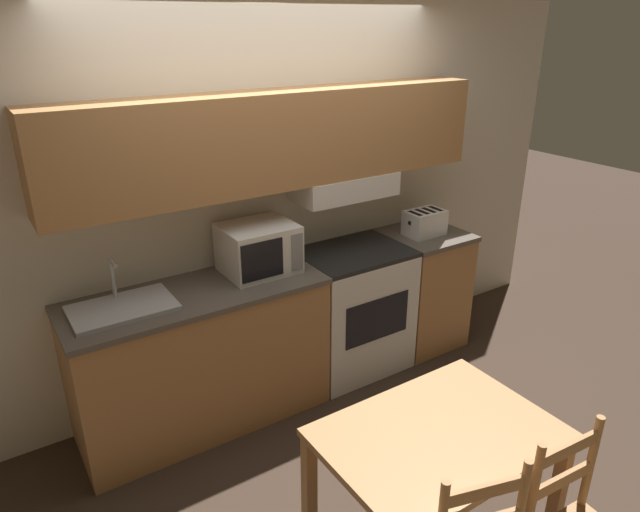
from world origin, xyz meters
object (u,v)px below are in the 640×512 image
object	(u,v)px
microwave	(258,248)
sink_basin	(122,307)
stove_range	(352,310)
toaster	(425,223)
dining_table	(437,452)

from	to	relation	value
microwave	sink_basin	bearing A→B (deg)	-176.02
stove_range	toaster	distance (m)	0.84
toaster	sink_basin	distance (m)	2.22
microwave	toaster	bearing A→B (deg)	-3.70
stove_range	sink_basin	xyz separation A→B (m)	(-1.59, 0.00, 0.48)
stove_range	toaster	size ratio (longest dim) A/B	3.06
dining_table	stove_range	bearing A→B (deg)	66.64
toaster	dining_table	distance (m)	2.04
dining_table	microwave	bearing A→B (deg)	91.25
microwave	toaster	size ratio (longest dim) A/B	1.49
microwave	dining_table	world-z (taller)	microwave
sink_basin	stove_range	bearing A→B (deg)	-0.03
sink_basin	dining_table	xyz separation A→B (m)	(0.92, -1.55, -0.31)
dining_table	sink_basin	bearing A→B (deg)	120.68
stove_range	sink_basin	bearing A→B (deg)	179.97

